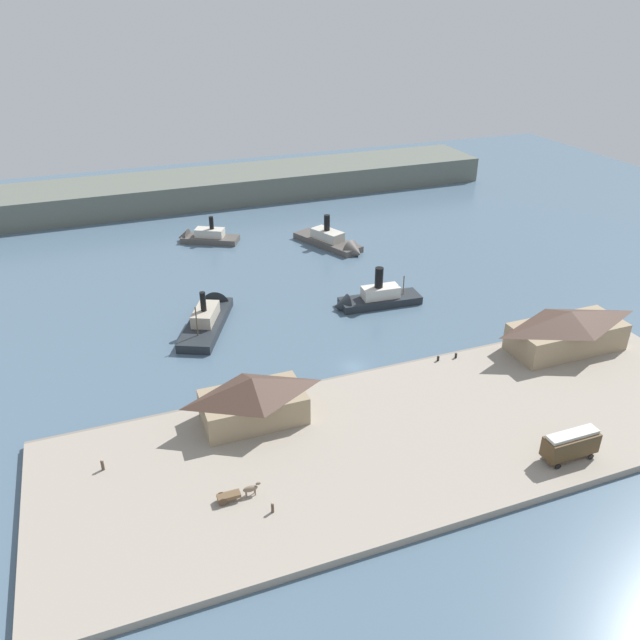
% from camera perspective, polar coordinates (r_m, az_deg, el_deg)
% --- Properties ---
extents(ground_plane, '(320.00, 320.00, 0.00)m').
position_cam_1_polar(ground_plane, '(114.07, 3.13, -4.27)').
color(ground_plane, slate).
extents(quay_promenade, '(110.00, 36.00, 1.20)m').
position_cam_1_polar(quay_promenade, '(97.77, 8.38, -10.39)').
color(quay_promenade, '#9E9384').
rests_on(quay_promenade, ground).
extents(seawall_edge, '(110.00, 0.80, 1.00)m').
position_cam_1_polar(seawall_edge, '(111.05, 3.88, -4.98)').
color(seawall_edge, gray).
rests_on(seawall_edge, ground).
extents(ferry_shed_west_terminal, '(15.98, 9.06, 7.65)m').
position_cam_1_polar(ferry_shed_west_terminal, '(97.28, -6.12, -7.14)').
color(ferry_shed_west_terminal, '#998466').
rests_on(ferry_shed_west_terminal, quay_promenade).
extents(ferry_shed_east_terminal, '(21.63, 9.43, 7.79)m').
position_cam_1_polar(ferry_shed_east_terminal, '(123.82, 21.60, -0.86)').
color(ferry_shed_east_terminal, '#998466').
rests_on(ferry_shed_east_terminal, quay_promenade).
extents(street_tram, '(8.20, 2.97, 4.47)m').
position_cam_1_polar(street_tram, '(97.01, 21.85, -10.40)').
color(street_tram, '#4C381E').
rests_on(street_tram, quay_promenade).
extents(horse_cart, '(5.91, 1.36, 1.87)m').
position_cam_1_polar(horse_cart, '(86.00, -7.55, -15.35)').
color(horse_cart, brown).
rests_on(horse_cart, quay_promenade).
extents(pedestrian_standing_center, '(0.39, 0.39, 1.58)m').
position_cam_1_polar(pedestrian_standing_center, '(83.94, -4.34, -16.68)').
color(pedestrian_standing_center, '#4C3D33').
rests_on(pedestrian_standing_center, quay_promenade).
extents(pedestrian_at_waters_edge, '(0.44, 0.44, 1.77)m').
position_cam_1_polar(pedestrian_at_waters_edge, '(94.53, -19.18, -12.36)').
color(pedestrian_at_waters_edge, '#4C3D33').
rests_on(pedestrian_at_waters_edge, quay_promenade).
extents(mooring_post_west, '(0.44, 0.44, 0.90)m').
position_cam_1_polar(mooring_post_west, '(115.16, 10.70, -3.47)').
color(mooring_post_west, black).
rests_on(mooring_post_west, quay_promenade).
extents(mooring_post_east, '(0.44, 0.44, 0.90)m').
position_cam_1_polar(mooring_post_east, '(116.69, 12.26, -3.19)').
color(mooring_post_east, black).
rests_on(mooring_post_east, quay_promenade).
extents(ferry_mid_harbor, '(14.23, 22.77, 10.31)m').
position_cam_1_polar(ferry_mid_harbor, '(166.14, 1.35, 7.03)').
color(ferry_mid_harbor, '#514C47').
rests_on(ferry_mid_harbor, ground).
extents(ferry_approaching_east, '(15.52, 23.45, 10.37)m').
position_cam_1_polar(ferry_approaching_east, '(130.56, -10.01, 0.44)').
color(ferry_approaching_east, '#23282D').
rests_on(ferry_approaching_east, ground).
extents(ferry_outer_harbor, '(16.97, 12.57, 8.87)m').
position_cam_1_polar(ferry_outer_harbor, '(173.44, -10.59, 7.43)').
color(ferry_outer_harbor, '#514C47').
rests_on(ferry_outer_harbor, ground).
extents(ferry_approaching_west, '(19.63, 6.66, 10.27)m').
position_cam_1_polar(ferry_approaching_west, '(135.24, 4.67, 1.90)').
color(ferry_approaching_west, '#23282D').
rests_on(ferry_approaching_west, ground).
extents(far_headland, '(180.00, 24.00, 8.00)m').
position_cam_1_polar(far_headland, '(209.68, -9.21, 11.92)').
color(far_headland, '#60665B').
rests_on(far_headland, ground).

